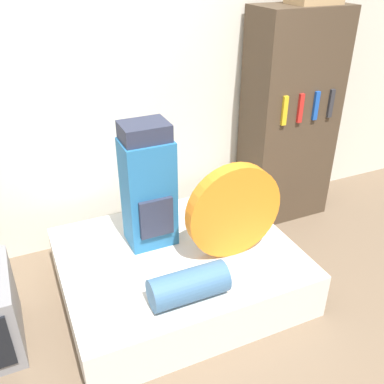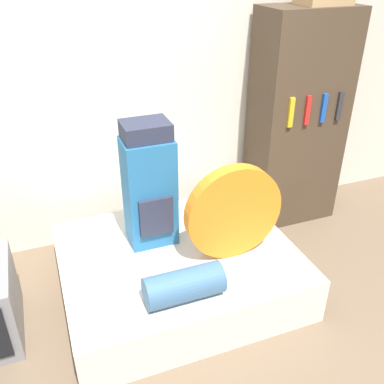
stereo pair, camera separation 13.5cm
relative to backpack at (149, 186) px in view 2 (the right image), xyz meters
name	(u,v)px [view 2 (the right image)]	position (x,y,z in m)	size (l,w,h in m)	color
wall_back	(112,84)	(-0.06, 0.70, 0.53)	(8.00, 0.05, 2.60)	silver
bed	(178,269)	(0.12, -0.21, -0.60)	(1.60, 1.31, 0.34)	silver
backpack	(149,186)	(0.00, 0.00, 0.00)	(0.33, 0.30, 0.89)	#23669E
tent_bag	(233,212)	(0.46, -0.36, -0.10)	(0.66, 0.10, 0.66)	orange
sleeping_roll	(184,285)	(0.01, -0.66, -0.33)	(0.48, 0.20, 0.20)	#3D668E
bookshelf	(297,121)	(1.42, 0.42, 0.14)	(0.75, 0.45, 1.82)	#473828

